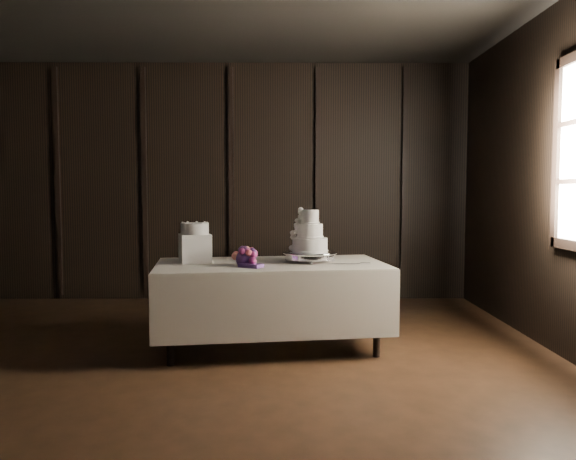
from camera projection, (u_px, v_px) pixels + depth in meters
The scene contains 8 objects.
room at pixel (181, 174), 3.65m from camera, with size 6.08×7.08×3.08m.
display_table at pixel (271, 302), 4.94m from camera, with size 2.11×1.30×0.76m.
cake_stand at pixel (310, 257), 4.99m from camera, with size 0.48×0.48×0.09m, color silver.
wedding_cake at pixel (307, 235), 4.96m from camera, with size 0.36×0.31×0.37m.
bouquet at pixel (246, 258), 4.75m from camera, with size 0.30×0.40×0.19m, color #CD4D55, non-canonical shape.
box_pedestal at pixel (195, 248), 4.95m from camera, with size 0.26×0.26×0.25m, color white.
small_cake at pixel (195, 229), 4.94m from camera, with size 0.25×0.25×0.10m, color white.
cake_knife at pixel (344, 264), 4.81m from camera, with size 0.37×0.02×0.01m, color silver.
Camera 1 is at (0.68, -3.67, 1.39)m, focal length 35.00 mm.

